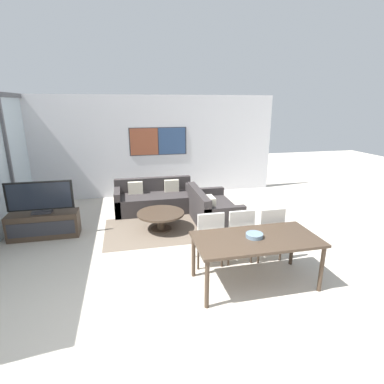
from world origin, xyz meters
TOP-DOWN VIEW (x-y plane):
  - ground_plane at (0.00, 0.00)m, footprint 24.00×24.00m
  - wall_back at (0.01, 5.83)m, footprint 7.29×0.09m
  - area_rug at (-0.04, 3.23)m, footprint 2.33×1.64m
  - tv_console at (-2.34, 3.38)m, footprint 1.32×0.44m
  - television at (-2.34, 3.38)m, footprint 1.22×0.20m
  - sofa_main at (-0.04, 4.49)m, footprint 1.93×0.88m
  - sofa_side at (1.10, 3.37)m, footprint 0.88×1.55m
  - coffee_table at (-0.04, 3.23)m, footprint 0.98×0.98m
  - dining_table at (1.07, 0.95)m, footprint 1.78×0.89m
  - dining_chair_left at (0.55, 1.62)m, footprint 0.46×0.46m
  - dining_chair_centre at (1.07, 1.63)m, footprint 0.46×0.46m
  - dining_chair_right at (1.58, 1.60)m, footprint 0.46×0.46m
  - fruit_bowl at (1.04, 0.98)m, footprint 0.25×0.25m

SIDE VIEW (x-z plane):
  - ground_plane at x=0.00m, z-range 0.00..0.00m
  - area_rug at x=-0.04m, z-range 0.00..0.01m
  - tv_console at x=-2.34m, z-range 0.00..0.50m
  - sofa_side at x=1.10m, z-range -0.12..0.65m
  - sofa_main at x=-0.04m, z-range -0.12..0.65m
  - coffee_table at x=-0.04m, z-range 0.10..0.48m
  - dining_chair_left at x=0.55m, z-range 0.04..0.99m
  - dining_chair_centre at x=1.07m, z-range 0.04..0.99m
  - dining_chair_right at x=1.58m, z-range 0.04..0.99m
  - dining_table at x=1.07m, z-range 0.30..1.03m
  - fruit_bowl at x=1.04m, z-range 0.74..0.80m
  - television at x=-2.34m, z-range 0.50..1.14m
  - wall_back at x=0.01m, z-range 0.00..2.80m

